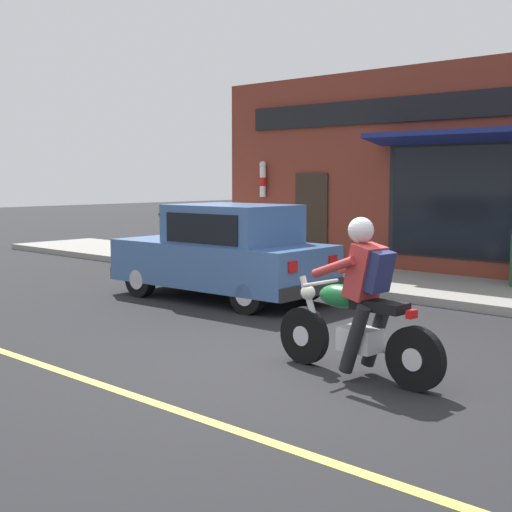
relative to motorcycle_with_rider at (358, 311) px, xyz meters
name	(u,v)px	position (x,y,z in m)	size (l,w,h in m)	color
ground_plane	(305,369)	(-0.15, 0.56, -0.68)	(80.00, 80.00, 0.00)	black
sidewalk_curb	(364,280)	(5.34, 3.56, -0.61)	(2.60, 22.00, 0.14)	gray
lane_stripe	(4,352)	(-1.95, 3.56, -0.67)	(0.12, 19.80, 0.01)	#D1C64C
storefront_building	(446,172)	(6.87, 2.75, 1.43)	(1.25, 11.18, 4.20)	maroon
motorcycle_with_rider	(358,311)	(0.00, 0.00, 0.00)	(0.57, 2.02, 1.62)	black
car_hatchback	(224,253)	(2.30, 4.25, 0.09)	(1.82, 3.85, 1.57)	black
traffic_cone	(194,249)	(4.60, 7.55, -0.25)	(0.36, 0.36, 0.60)	black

